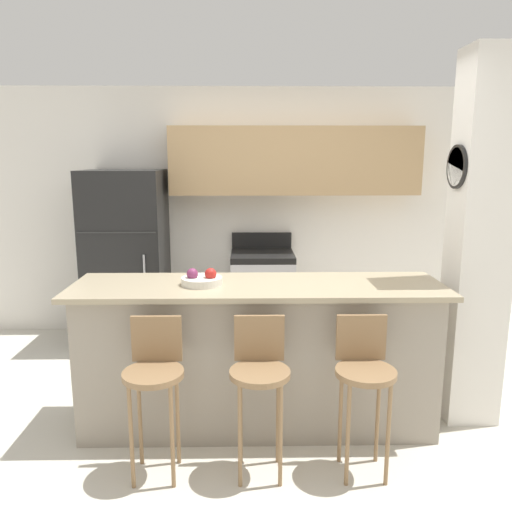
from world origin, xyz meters
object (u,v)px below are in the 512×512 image
object	(u,v)px
refrigerator	(127,258)
bar_stool_right	(364,373)
stove_range	(262,296)
fruit_bowl	(202,280)
bar_stool_left	(154,375)
bar_stool_mid	(260,374)

from	to	relation	value
refrigerator	bar_stool_right	xyz separation A→B (m)	(1.87, -2.16, -0.25)
stove_range	bar_stool_right	world-z (taller)	stove_range
refrigerator	fruit_bowl	bearing A→B (deg)	-61.52
bar_stool_left	fruit_bowl	bearing A→B (deg)	65.42
refrigerator	bar_stool_right	world-z (taller)	refrigerator
bar_stool_right	fruit_bowl	size ratio (longest dim) A/B	3.44
stove_range	bar_stool_right	bearing A→B (deg)	-76.58
bar_stool_left	fruit_bowl	world-z (taller)	fruit_bowl
bar_stool_left	bar_stool_right	size ratio (longest dim) A/B	1.00
refrigerator	bar_stool_mid	bearing A→B (deg)	-59.67
bar_stool_right	fruit_bowl	distance (m)	1.19
bar_stool_mid	fruit_bowl	bearing A→B (deg)	125.79
stove_range	bar_stool_left	bearing A→B (deg)	-107.33
stove_range	bar_stool_right	xyz separation A→B (m)	(0.53, -2.21, 0.16)
refrigerator	stove_range	world-z (taller)	refrigerator
bar_stool_mid	stove_range	bearing A→B (deg)	87.90
stove_range	bar_stool_right	size ratio (longest dim) A/B	1.14
fruit_bowl	bar_stool_left	bearing A→B (deg)	-114.58
fruit_bowl	bar_stool_mid	bearing A→B (deg)	-54.21
refrigerator	fruit_bowl	distance (m)	1.88
bar_stool_mid	fruit_bowl	xyz separation A→B (m)	(-0.37, 0.52, 0.44)
refrigerator	stove_range	size ratio (longest dim) A/B	1.62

